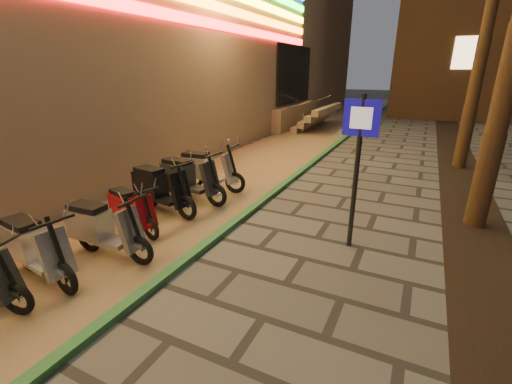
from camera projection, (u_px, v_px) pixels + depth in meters
The scene contains 10 objects.
parking_strip at pixel (264, 160), 12.22m from camera, with size 3.40×60.00×0.01m, color #8C7251.
green_curb at pixel (310, 165), 11.51m from camera, with size 0.18×60.00×0.10m, color #276937.
planting_strip at pixel (486, 273), 5.43m from camera, with size 1.20×40.00×0.02m, color black.
pedestrian_sign at pixel (358, 153), 5.72m from camera, with size 0.59×0.11×2.70m.
scooter_7 at pixel (34, 247), 5.18m from camera, with size 1.69×0.66×1.18m.
scooter_8 at pixel (101, 228), 5.81m from camera, with size 1.68×0.59×1.18m.
scooter_9 at pixel (130, 209), 6.79m from camera, with size 1.46×0.71×1.03m.
scooter_10 at pixel (158, 188), 7.66m from camera, with size 1.82×0.75×1.28m.
scooter_11 at pixel (187, 178), 8.33m from camera, with size 1.85×0.65×1.30m.
scooter_12 at pixel (205, 169), 9.10m from camera, with size 1.83×0.66×1.28m.
Camera 1 is at (2.35, -0.81, 3.05)m, focal length 24.00 mm.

